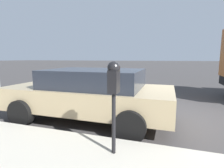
{
  "coord_description": "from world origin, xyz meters",
  "views": [
    {
      "loc": [
        -5.12,
        0.2,
        1.61
      ],
      "look_at": [
        -2.38,
        1.09,
        1.19
      ],
      "focal_mm": 28.0,
      "sensor_mm": 36.0,
      "label": 1
    }
  ],
  "objects": [
    {
      "name": "ground_plane",
      "position": [
        0.0,
        0.0,
        0.0
      ],
      "size": [
        220.0,
        220.0,
        0.0
      ],
      "primitive_type": "plane",
      "color": "#3D3A3A"
    },
    {
      "name": "parking_meter",
      "position": [
        -2.69,
        0.97,
        1.23
      ],
      "size": [
        0.21,
        0.19,
        1.42
      ],
      "color": "black",
      "rests_on": "sidewalk"
    },
    {
      "name": "car_tan",
      "position": [
        -1.03,
        2.13,
        0.72
      ],
      "size": [
        2.12,
        4.27,
        1.33
      ],
      "rotation": [
        0.0,
        0.0,
        -0.0
      ],
      "color": "tan",
      "rests_on": "ground_plane"
    }
  ]
}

